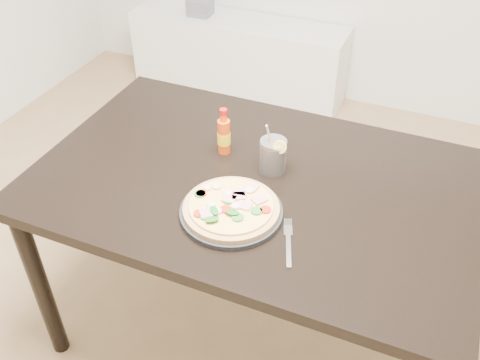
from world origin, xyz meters
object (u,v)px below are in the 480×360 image
at_px(dining_table, 254,198).
at_px(plate, 231,212).
at_px(cola_cup, 273,156).
at_px(hot_sauce_bottle, 224,135).
at_px(fork, 288,241).
at_px(media_console, 238,57).
at_px(pizza, 231,207).

xyz_separation_m(dining_table, plate, (-0.00, -0.19, 0.09)).
distance_m(dining_table, cola_cup, 0.16).
relative_size(hot_sauce_bottle, fork, 0.91).
height_order(plate, media_console, plate).
relative_size(pizza, media_console, 0.20).
relative_size(plate, pizza, 1.07).
bearing_deg(hot_sauce_bottle, media_console, 111.66).
xyz_separation_m(plate, media_console, (-0.80, 1.92, -0.51)).
relative_size(plate, cola_cup, 1.73).
height_order(pizza, hot_sauce_bottle, hot_sauce_bottle).
height_order(plate, hot_sauce_bottle, hot_sauce_bottle).
distance_m(hot_sauce_bottle, media_console, 1.86).
height_order(dining_table, hot_sauce_bottle, hot_sauce_bottle).
distance_m(pizza, hot_sauce_bottle, 0.32).
bearing_deg(plate, hot_sauce_bottle, 117.98).
bearing_deg(pizza, fork, -12.32).
bearing_deg(hot_sauce_bottle, pizza, -62.18).
height_order(dining_table, pizza, pizza).
height_order(dining_table, media_console, dining_table).
bearing_deg(fork, media_console, 96.95).
bearing_deg(media_console, pizza, -67.41).
distance_m(cola_cup, fork, 0.33).
relative_size(dining_table, media_console, 1.00).
distance_m(pizza, media_console, 2.15).
bearing_deg(pizza, cola_cup, 81.34).
height_order(plate, cola_cup, cola_cup).
relative_size(dining_table, fork, 7.66).
relative_size(pizza, hot_sauce_bottle, 1.70).
relative_size(pizza, fork, 1.54).
height_order(cola_cup, media_console, cola_cup).
xyz_separation_m(pizza, hot_sauce_bottle, (-0.15, 0.28, 0.04)).
bearing_deg(cola_cup, plate, -98.31).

